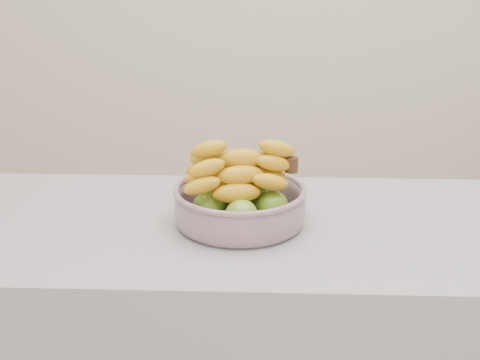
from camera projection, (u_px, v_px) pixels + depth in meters
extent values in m
cylinder|color=#8B9BA7|center=(240.00, 221.00, 1.45)|extent=(0.24, 0.24, 0.01)
torus|color=#8B9BA7|center=(240.00, 190.00, 1.43)|extent=(0.29, 0.29, 0.01)
sphere|color=#548E18|center=(241.00, 216.00, 1.37)|extent=(0.07, 0.07, 0.07)
sphere|color=#548E18|center=(272.00, 207.00, 1.42)|extent=(0.07, 0.07, 0.07)
sphere|color=#548E18|center=(258.00, 193.00, 1.49)|extent=(0.07, 0.07, 0.07)
sphere|color=#548E18|center=(220.00, 194.00, 1.49)|extent=(0.07, 0.07, 0.07)
sphere|color=#548E18|center=(209.00, 208.00, 1.41)|extent=(0.07, 0.07, 0.07)
ellipsoid|color=orange|center=(236.00, 193.00, 1.38)|extent=(0.18, 0.08, 0.04)
ellipsoid|color=orange|center=(236.00, 185.00, 1.42)|extent=(0.18, 0.06, 0.04)
ellipsoid|color=orange|center=(235.00, 178.00, 1.47)|extent=(0.18, 0.05, 0.04)
ellipsoid|color=orange|center=(240.00, 175.00, 1.39)|extent=(0.18, 0.09, 0.04)
ellipsoid|color=orange|center=(240.00, 167.00, 1.44)|extent=(0.18, 0.06, 0.04)
ellipsoid|color=orange|center=(243.00, 158.00, 1.40)|extent=(0.18, 0.06, 0.04)
cylinder|color=#392412|center=(291.00, 165.00, 1.41)|extent=(0.03, 0.03, 0.03)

